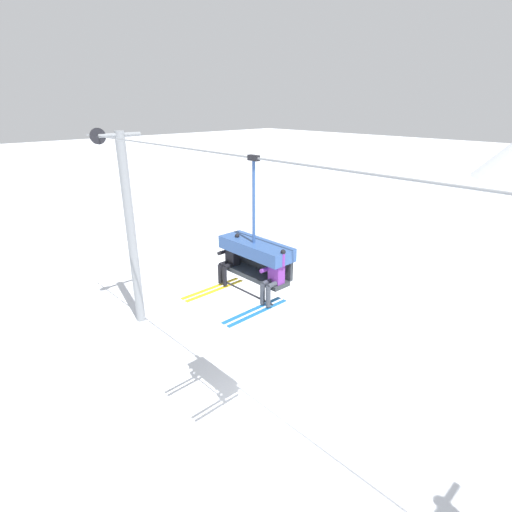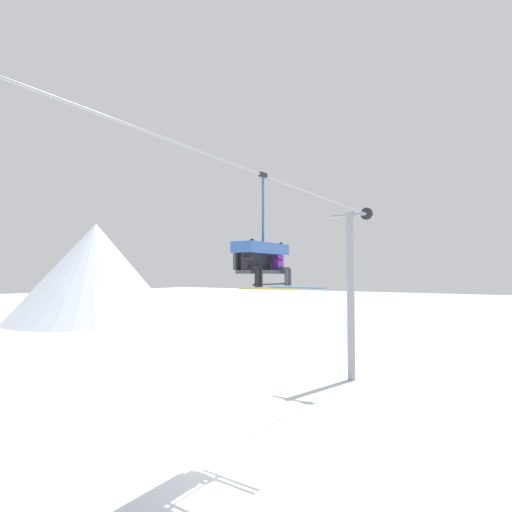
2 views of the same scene
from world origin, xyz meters
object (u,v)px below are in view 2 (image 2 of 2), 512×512
lift_tower_far (351,290)px  skier_black (252,263)px  chairlift_chair (261,253)px  skier_purple (281,264)px

lift_tower_far → skier_black: size_ratio=4.67×
chairlift_chair → skier_purple: bearing=-15.8°
skier_black → skier_purple: 1.51m
lift_tower_far → skier_black: (-9.40, -0.92, 1.04)m
skier_black → skier_purple: bearing=0.0°
skier_black → lift_tower_far: bearing=5.6°
lift_tower_far → skier_black: bearing=-174.4°
lift_tower_far → chairlift_chair: 8.79m
lift_tower_far → skier_purple: size_ratio=4.67×
lift_tower_far → chairlift_chair: size_ratio=2.54×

